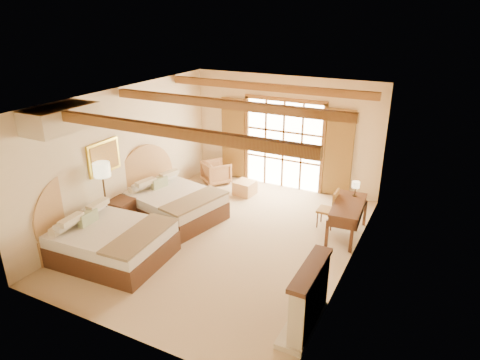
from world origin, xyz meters
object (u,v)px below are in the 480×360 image
Objects in this scene: bed_near at (104,236)px; bed_far at (169,200)px; desk at (347,218)px; nightstand at (121,213)px; armchair at (216,172)px.

bed_far is (0.09, 2.14, -0.02)m from bed_near.
desk is at bearing 32.94° from bed_near.
bed_near is 2.15m from bed_far.
armchair is at bearing 78.46° from nightstand.
desk reaches higher than nightstand.
bed_near is 4.59m from armchair.
desk is at bearing -162.40° from armchair.
bed_far is at bearing 84.12° from bed_near.
desk is at bearing 26.42° from bed_far.
desk is (4.92, 1.97, 0.10)m from nightstand.
nightstand is 0.44× the size of desk.
desk is at bearing 21.31° from nightstand.
desk is (4.31, 3.17, -0.03)m from bed_near.
desk is (4.26, -1.42, 0.09)m from armchair.
bed_near is at bearing -79.74° from bed_far.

